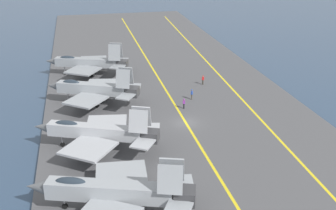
% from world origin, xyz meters
% --- Properties ---
extents(ground_plane, '(2000.00, 2000.00, 0.00)m').
position_xyz_m(ground_plane, '(0.00, 0.00, 0.00)').
color(ground_plane, '#2D425B').
extents(carrier_deck, '(184.29, 41.27, 0.40)m').
position_xyz_m(carrier_deck, '(0.00, 0.00, 0.20)').
color(carrier_deck, '#4C4C4F').
rests_on(carrier_deck, ground).
extents(deck_stripe_foul_line, '(165.77, 6.27, 0.01)m').
position_xyz_m(deck_stripe_foul_line, '(0.00, -11.35, 0.40)').
color(deck_stripe_foul_line, yellow).
rests_on(deck_stripe_foul_line, carrier_deck).
extents(deck_stripe_centerline, '(165.86, 0.36, 0.01)m').
position_xyz_m(deck_stripe_centerline, '(0.00, 0.00, 0.40)').
color(deck_stripe_centerline, yellow).
rests_on(deck_stripe_centerline, carrier_deck).
extents(parked_jet_nearest, '(14.21, 17.12, 6.14)m').
position_xyz_m(parked_jet_nearest, '(-19.16, 12.45, 2.79)').
color(parked_jet_nearest, '#93999E').
rests_on(parked_jet_nearest, carrier_deck).
extents(parked_jet_second, '(13.30, 16.53, 6.25)m').
position_xyz_m(parked_jet_second, '(-5.72, 13.04, 3.00)').
color(parked_jet_second, '#A8AAAF').
rests_on(parked_jet_second, carrier_deck).
extents(parked_jet_third, '(13.37, 15.53, 6.53)m').
position_xyz_m(parked_jet_third, '(9.99, 12.70, 3.11)').
color(parked_jet_third, '#93999E').
rests_on(parked_jet_third, carrier_deck).
extents(parked_jet_fourth, '(13.02, 16.39, 6.54)m').
position_xyz_m(parked_jet_fourth, '(25.43, 12.94, 3.04)').
color(parked_jet_fourth, gray).
rests_on(parked_jet_fourth, carrier_deck).
extents(crew_blue_vest, '(0.46, 0.42, 1.82)m').
position_xyz_m(crew_blue_vest, '(8.80, -3.32, 1.40)').
color(crew_blue_vest, '#4C473D').
rests_on(crew_blue_vest, carrier_deck).
extents(crew_purple_vest, '(0.33, 0.42, 1.69)m').
position_xyz_m(crew_purple_vest, '(5.24, -1.05, 1.33)').
color(crew_purple_vest, '#232328').
rests_on(crew_purple_vest, carrier_deck).
extents(crew_red_vest, '(0.28, 0.39, 1.75)m').
position_xyz_m(crew_red_vest, '(15.58, -7.30, 1.36)').
color(crew_red_vest, '#383328').
rests_on(crew_red_vest, carrier_deck).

